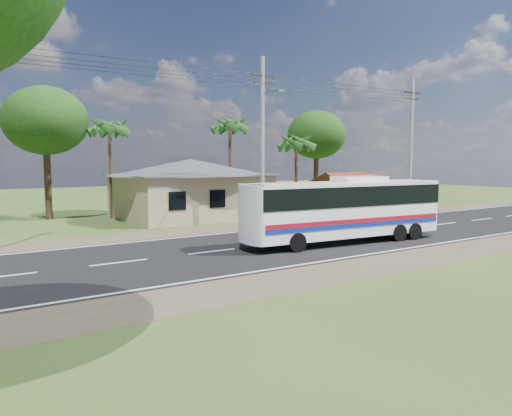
{
  "coord_description": "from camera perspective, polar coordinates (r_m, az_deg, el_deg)",
  "views": [
    {
      "loc": [
        -15.95,
        -20.47,
        4.39
      ],
      "look_at": [
        -1.27,
        1.0,
        1.84
      ],
      "focal_mm": 35.0,
      "sensor_mm": 36.0,
      "label": 1
    }
  ],
  "objects": [
    {
      "name": "utility_poles",
      "position": [
        32.79,
        0.28,
        8.02
      ],
      "size": [
        32.8,
        2.22,
        11.0
      ],
      "color": "#9E9E99",
      "rests_on": "ground"
    },
    {
      "name": "waiting_shed",
      "position": [
        40.98,
        10.63,
        3.19
      ],
      "size": [
        5.2,
        4.48,
        3.35
      ],
      "color": "#3B2115",
      "rests_on": "ground"
    },
    {
      "name": "motorcycle",
      "position": [
        34.71,
        3.3,
        -0.93
      ],
      "size": [
        1.77,
        0.91,
        0.88
      ],
      "primitive_type": "imported",
      "rotation": [
        0.0,
        0.0,
        1.37
      ],
      "color": "black",
      "rests_on": "ground"
    },
    {
      "name": "palm_near",
      "position": [
        40.49,
        4.64,
        7.46
      ],
      "size": [
        2.8,
        2.8,
        6.7
      ],
      "color": "#47301E",
      "rests_on": "ground"
    },
    {
      "name": "road",
      "position": [
        26.31,
        3.53,
        -3.99
      ],
      "size": [
        120.0,
        16.0,
        0.03
      ],
      "color": "black",
      "rests_on": "ground"
    },
    {
      "name": "palm_mid",
      "position": [
        42.22,
        -3.0,
        9.36
      ],
      "size": [
        2.8,
        2.8,
        8.2
      ],
      "color": "#47301E",
      "rests_on": "ground"
    },
    {
      "name": "coach_bus",
      "position": [
        26.53,
        10.16,
        0.33
      ],
      "size": [
        11.39,
        3.49,
        3.48
      ],
      "rotation": [
        0.0,
        0.0,
        -0.1
      ],
      "color": "white",
      "rests_on": "ground"
    },
    {
      "name": "tree_behind_house",
      "position": [
        39.37,
        -22.93,
        9.14
      ],
      "size": [
        6.0,
        6.0,
        9.61
      ],
      "color": "#47301E",
      "rests_on": "ground"
    },
    {
      "name": "concrete_barrier",
      "position": [
        38.42,
        12.57,
        -0.41
      ],
      "size": [
        7.0,
        0.3,
        0.9
      ],
      "primitive_type": "cube",
      "color": "#9E9E99",
      "rests_on": "ground"
    },
    {
      "name": "ground",
      "position": [
        26.31,
        3.53,
        -4.01
      ],
      "size": [
        120.0,
        120.0,
        0.0
      ],
      "primitive_type": "plane",
      "color": "#2A4719",
      "rests_on": "ground"
    },
    {
      "name": "palm_far",
      "position": [
        38.44,
        -16.38,
        8.79
      ],
      "size": [
        2.8,
        2.8,
        7.7
      ],
      "color": "#47301E",
      "rests_on": "ground"
    },
    {
      "name": "tree_behind_shed",
      "position": [
        48.54,
        6.93,
        8.27
      ],
      "size": [
        5.6,
        5.6,
        9.02
      ],
      "color": "#47301E",
      "rests_on": "ground"
    },
    {
      "name": "house",
      "position": [
        37.55,
        -7.5,
        2.89
      ],
      "size": [
        12.4,
        10.0,
        5.0
      ],
      "color": "tan",
      "rests_on": "ground"
    },
    {
      "name": "person",
      "position": [
        37.0,
        12.7,
        0.05
      ],
      "size": [
        0.71,
        0.53,
        1.79
      ],
      "primitive_type": "imported",
      "rotation": [
        0.0,
        0.0,
        3.31
      ],
      "color": "navy",
      "rests_on": "ground"
    }
  ]
}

